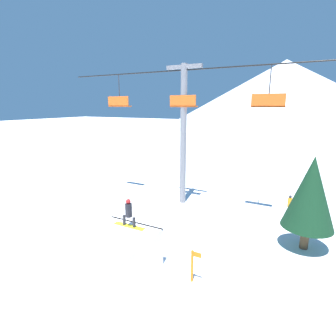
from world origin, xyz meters
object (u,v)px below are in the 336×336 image
Objects in this scene: snow_ramp at (108,262)px; pine_tree_near at (311,193)px; trail_marker at (192,265)px; distant_skier at (290,204)px; snowboarder at (129,213)px.

pine_tree_near reaches higher than snow_ramp.
trail_marker is at bearing -128.49° from pine_tree_near.
snow_ramp is 0.87× the size of pine_tree_near.
pine_tree_near is at bearing -77.44° from distant_skier.
snowboarder reaches higher than distant_skier.
snow_ramp is 3.18× the size of distant_skier.
trail_marker is 1.08× the size of distant_skier.
snow_ramp is 2.95× the size of trail_marker.
trail_marker is (2.87, 1.53, -0.13)m from snow_ramp.
snow_ramp is at bearing -136.60° from pine_tree_near.
pine_tree_near reaches higher than distant_skier.
snowboarder is at bearing -178.73° from trail_marker.
snow_ramp is 11.89m from distant_skier.
snowboarder is at bearing 90.67° from snow_ramp.
trail_marker is 9.34m from distant_skier.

